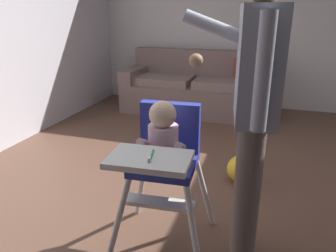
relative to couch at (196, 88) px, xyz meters
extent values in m
cube|color=brown|center=(0.53, -2.38, -0.38)|extent=(5.87, 7.34, 0.10)
cube|color=silver|center=(0.53, 0.52, 1.01)|extent=(5.07, 0.06, 2.68)
cube|color=#7A635F|center=(-0.01, -0.06, -0.13)|extent=(2.00, 0.84, 0.40)
cube|color=#7A635F|center=(-0.01, 0.27, 0.30)|extent=(2.00, 0.22, 0.46)
cube|color=#7A635F|center=(-0.92, -0.06, 0.17)|extent=(0.20, 0.84, 0.20)
cube|color=#7A635F|center=(0.90, -0.06, 0.17)|extent=(0.20, 0.84, 0.20)
cube|color=gray|center=(-0.44, -0.11, 0.12)|extent=(0.79, 0.60, 0.11)
cube|color=gray|center=(0.42, -0.11, 0.12)|extent=(0.79, 0.60, 0.11)
cube|color=#B24238|center=(0.69, 0.14, 0.27)|extent=(0.35, 0.17, 0.34)
cylinder|color=white|center=(0.29, -3.17, -0.06)|extent=(0.16, 0.18, 0.55)
cylinder|color=white|center=(0.73, -3.14, -0.06)|extent=(0.18, 0.16, 0.55)
cylinder|color=white|center=(0.26, -2.73, -0.06)|extent=(0.18, 0.16, 0.55)
cylinder|color=white|center=(0.70, -2.70, -0.06)|extent=(0.16, 0.18, 0.55)
cube|color=navy|center=(0.49, -2.93, 0.23)|extent=(0.39, 0.39, 0.05)
cube|color=navy|center=(0.48, -2.78, 0.41)|extent=(0.36, 0.10, 0.30)
cube|color=white|center=(0.51, -3.22, 0.40)|extent=(0.42, 0.29, 0.03)
cube|color=white|center=(0.50, -3.04, 0.04)|extent=(0.41, 0.13, 0.02)
cylinder|color=#D9AEC3|center=(0.49, -2.95, 0.37)|extent=(0.18, 0.18, 0.22)
sphere|color=beige|center=(0.50, -2.96, 0.55)|extent=(0.15, 0.15, 0.15)
cylinder|color=#D9AEC3|center=(0.39, -3.00, 0.38)|extent=(0.05, 0.15, 0.10)
cylinder|color=#D9AEC3|center=(0.60, -2.98, 0.38)|extent=(0.05, 0.15, 0.10)
cylinder|color=#38A366|center=(0.52, -3.22, 0.42)|extent=(0.04, 0.13, 0.01)
cube|color=white|center=(0.54, -3.28, 0.43)|extent=(0.02, 0.03, 0.02)
cylinder|color=#6A5F58|center=(0.96, -2.81, 0.10)|extent=(0.14, 0.14, 0.86)
cylinder|color=#6A5F58|center=(0.98, -2.92, 0.10)|extent=(0.14, 0.14, 0.86)
cube|color=#9397A6|center=(0.97, -2.87, 0.82)|extent=(0.25, 0.42, 0.58)
cylinder|color=#9397A6|center=(0.78, -2.71, 0.97)|extent=(0.48, 0.14, 0.23)
sphere|color=#997051|center=(0.62, -2.73, 0.81)|extent=(0.08, 0.08, 0.08)
cylinder|color=#9397A6|center=(1.00, -3.10, 0.82)|extent=(0.07, 0.07, 0.52)
sphere|color=gold|center=(0.87, -1.97, -0.21)|extent=(0.24, 0.24, 0.24)
camera|label=1|loc=(1.03, -4.55, 1.08)|focal=34.79mm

